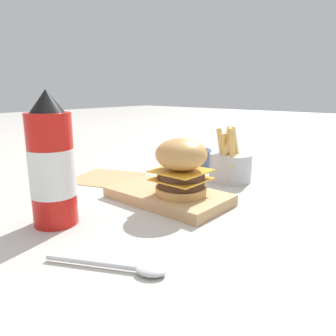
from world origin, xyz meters
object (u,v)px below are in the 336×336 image
(burger, at_px, (181,166))
(spoon, at_px, (131,268))
(serving_board, at_px, (168,196))
(ketchup_bottle, at_px, (52,166))
(fries_basket, at_px, (230,166))
(side_bowl, at_px, (189,159))

(burger, bearing_deg, spoon, 114.19)
(serving_board, xyz_separation_m, ketchup_bottle, (0.07, 0.22, 0.09))
(fries_basket, bearing_deg, serving_board, 85.26)
(fries_basket, height_order, side_bowl, fries_basket)
(ketchup_bottle, bearing_deg, burger, -116.43)
(burger, distance_m, fries_basket, 0.23)
(serving_board, bearing_deg, fries_basket, -94.74)
(side_bowl, bearing_deg, ketchup_bottle, 97.64)
(serving_board, distance_m, spoon, 0.29)
(serving_board, bearing_deg, side_bowl, -61.83)
(side_bowl, distance_m, spoon, 0.58)
(ketchup_bottle, distance_m, spoon, 0.24)
(ketchup_bottle, height_order, side_bowl, ketchup_bottle)
(side_bowl, relative_size, spoon, 0.82)
(burger, bearing_deg, ketchup_bottle, 63.57)
(burger, xyz_separation_m, ketchup_bottle, (0.11, 0.22, 0.02))
(serving_board, relative_size, fries_basket, 1.81)
(fries_basket, relative_size, side_bowl, 1.08)
(serving_board, bearing_deg, burger, 178.59)
(fries_basket, bearing_deg, burger, 94.23)
(ketchup_bottle, distance_m, side_bowl, 0.49)
(burger, relative_size, fries_basket, 0.82)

